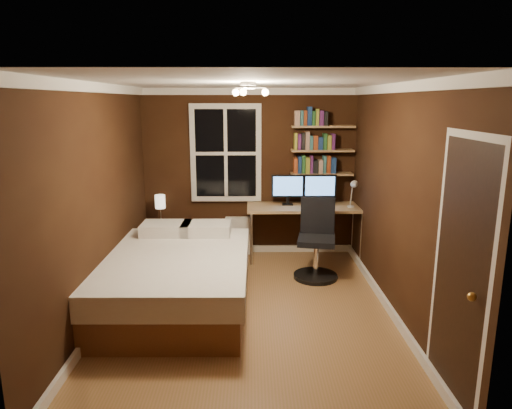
{
  "coord_description": "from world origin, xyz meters",
  "views": [
    {
      "loc": [
        0.03,
        -4.75,
        2.32
      ],
      "look_at": [
        0.08,
        0.45,
        1.13
      ],
      "focal_mm": 32.0,
      "sensor_mm": 36.0,
      "label": 1
    }
  ],
  "objects_px": {
    "nightstand": "(162,240)",
    "office_chair": "(316,247)",
    "desk": "(305,210)",
    "bed": "(177,278)",
    "bedside_lamp": "(160,209)",
    "monitor_left": "(288,190)",
    "desk_lamp": "(353,193)",
    "monitor_right": "(320,190)",
    "radiator": "(238,236)"
  },
  "relations": [
    {
      "from": "monitor_right",
      "to": "desk_lamp",
      "type": "bearing_deg",
      "value": -29.39
    },
    {
      "from": "desk",
      "to": "office_chair",
      "type": "distance_m",
      "value": 0.81
    },
    {
      "from": "bedside_lamp",
      "to": "monitor_left",
      "type": "relative_size",
      "value": 0.9
    },
    {
      "from": "bed",
      "to": "nightstand",
      "type": "distance_m",
      "value": 1.73
    },
    {
      "from": "office_chair",
      "to": "desk",
      "type": "bearing_deg",
      "value": 105.89
    },
    {
      "from": "nightstand",
      "to": "office_chair",
      "type": "distance_m",
      "value": 2.36
    },
    {
      "from": "desk",
      "to": "monitor_right",
      "type": "bearing_deg",
      "value": 21.07
    },
    {
      "from": "radiator",
      "to": "monitor_left",
      "type": "bearing_deg",
      "value": -11.15
    },
    {
      "from": "radiator",
      "to": "desk_lamp",
      "type": "height_order",
      "value": "desk_lamp"
    },
    {
      "from": "bed",
      "to": "monitor_left",
      "type": "xyz_separation_m",
      "value": [
        1.4,
        1.67,
        0.71
      ]
    },
    {
      "from": "monitor_right",
      "to": "desk_lamp",
      "type": "relative_size",
      "value": 1.1
    },
    {
      "from": "bed",
      "to": "nightstand",
      "type": "height_order",
      "value": "bed"
    },
    {
      "from": "bed",
      "to": "desk_lamp",
      "type": "distance_m",
      "value": 2.8
    },
    {
      "from": "bedside_lamp",
      "to": "monitor_left",
      "type": "distance_m",
      "value": 1.91
    },
    {
      "from": "radiator",
      "to": "desk",
      "type": "xyz_separation_m",
      "value": [
        1.0,
        -0.23,
        0.46
      ]
    },
    {
      "from": "radiator",
      "to": "office_chair",
      "type": "xyz_separation_m",
      "value": [
        1.07,
        -0.96,
        0.12
      ]
    },
    {
      "from": "bed",
      "to": "desk",
      "type": "relative_size",
      "value": 1.33
    },
    {
      "from": "desk_lamp",
      "to": "nightstand",
      "type": "bearing_deg",
      "value": 175.26
    },
    {
      "from": "monitor_right",
      "to": "desk_lamp",
      "type": "xyz_separation_m",
      "value": [
        0.44,
        -0.25,
        -0.01
      ]
    },
    {
      "from": "bed",
      "to": "bedside_lamp",
      "type": "height_order",
      "value": "bedside_lamp"
    },
    {
      "from": "bedside_lamp",
      "to": "desk_lamp",
      "type": "xyz_separation_m",
      "value": [
        2.8,
        -0.23,
        0.28
      ]
    },
    {
      "from": "office_chair",
      "to": "monitor_left",
      "type": "bearing_deg",
      "value": 121.95
    },
    {
      "from": "desk",
      "to": "desk_lamp",
      "type": "height_order",
      "value": "desk_lamp"
    },
    {
      "from": "desk",
      "to": "monitor_left",
      "type": "bearing_deg",
      "value": 161.46
    },
    {
      "from": "nightstand",
      "to": "radiator",
      "type": "distance_m",
      "value": 1.15
    },
    {
      "from": "bed",
      "to": "monitor_right",
      "type": "xyz_separation_m",
      "value": [
        1.87,
        1.67,
        0.71
      ]
    },
    {
      "from": "monitor_left",
      "to": "desk_lamp",
      "type": "height_order",
      "value": "monitor_left"
    },
    {
      "from": "office_chair",
      "to": "desk_lamp",
      "type": "bearing_deg",
      "value": 54.55
    },
    {
      "from": "bedside_lamp",
      "to": "radiator",
      "type": "height_order",
      "value": "bedside_lamp"
    },
    {
      "from": "radiator",
      "to": "office_chair",
      "type": "height_order",
      "value": "office_chair"
    },
    {
      "from": "monitor_left",
      "to": "bedside_lamp",
      "type": "bearing_deg",
      "value": -179.58
    },
    {
      "from": "bed",
      "to": "nightstand",
      "type": "relative_size",
      "value": 4.28
    },
    {
      "from": "bedside_lamp",
      "to": "desk_lamp",
      "type": "relative_size",
      "value": 0.99
    },
    {
      "from": "bed",
      "to": "desk",
      "type": "height_order",
      "value": "desk"
    },
    {
      "from": "desk",
      "to": "monitor_right",
      "type": "xyz_separation_m",
      "value": [
        0.22,
        0.09,
        0.29
      ]
    },
    {
      "from": "bedside_lamp",
      "to": "monitor_left",
      "type": "bearing_deg",
      "value": 0.42
    },
    {
      "from": "desk",
      "to": "bed",
      "type": "bearing_deg",
      "value": -136.13
    },
    {
      "from": "nightstand",
      "to": "monitor_left",
      "type": "bearing_deg",
      "value": 13.05
    },
    {
      "from": "desk",
      "to": "office_chair",
      "type": "height_order",
      "value": "office_chair"
    },
    {
      "from": "radiator",
      "to": "monitor_left",
      "type": "xyz_separation_m",
      "value": [
        0.74,
        -0.15,
        0.75
      ]
    },
    {
      "from": "monitor_right",
      "to": "radiator",
      "type": "bearing_deg",
      "value": 173.14
    },
    {
      "from": "bedside_lamp",
      "to": "desk_lamp",
      "type": "height_order",
      "value": "desk_lamp"
    },
    {
      "from": "nightstand",
      "to": "monitor_left",
      "type": "distance_m",
      "value": 2.04
    },
    {
      "from": "bed",
      "to": "desk",
      "type": "xyz_separation_m",
      "value": [
        1.65,
        1.59,
        0.42
      ]
    },
    {
      "from": "radiator",
      "to": "monitor_left",
      "type": "relative_size",
      "value": 1.19
    },
    {
      "from": "radiator",
      "to": "monitor_right",
      "type": "xyz_separation_m",
      "value": [
        1.22,
        -0.15,
        0.75
      ]
    },
    {
      "from": "monitor_left",
      "to": "bed",
      "type": "bearing_deg",
      "value": -129.88
    },
    {
      "from": "nightstand",
      "to": "desk_lamp",
      "type": "distance_m",
      "value": 2.91
    },
    {
      "from": "bed",
      "to": "radiator",
      "type": "relative_size",
      "value": 3.92
    },
    {
      "from": "nightstand",
      "to": "office_chair",
      "type": "xyz_separation_m",
      "value": [
        2.21,
        -0.8,
        0.15
      ]
    }
  ]
}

